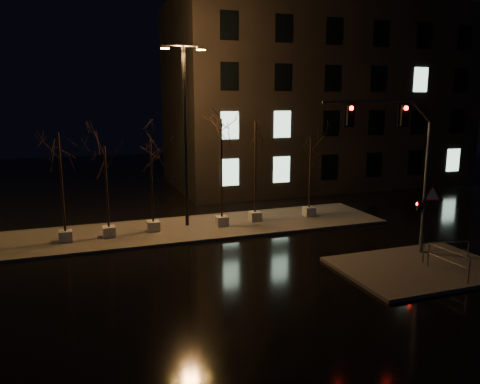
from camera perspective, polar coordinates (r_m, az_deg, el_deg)
name	(u,v)px	position (r m, az deg, el deg)	size (l,w,h in m)	color
ground	(231,263)	(21.33, -1.15, -8.70)	(90.00, 90.00, 0.00)	black
median	(197,228)	(26.79, -5.27, -4.39)	(22.00, 5.00, 0.15)	#43413C
sidewalk_corner	(420,268)	(22.02, 21.05, -8.61)	(7.00, 5.00, 0.15)	#43413C
building	(316,97)	(42.25, 9.26, 11.40)	(25.00, 12.00, 15.00)	black
tree_0	(60,158)	(24.77, -21.12, 3.94)	(1.80, 1.80, 5.66)	beige
tree_1	(105,167)	(24.96, -16.09, 2.98)	(1.80, 1.80, 4.91)	beige
tree_2	(151,161)	(25.50, -10.80, 3.78)	(1.80, 1.80, 5.14)	beige
tree_3	(221,143)	(26.03, -2.30, 5.98)	(1.80, 1.80, 6.25)	beige
tree_4	(255,145)	(27.17, 1.90, 5.79)	(1.80, 1.80, 5.99)	beige
tree_5	(311,156)	(28.78, 8.59, 4.39)	(1.80, 1.80, 4.95)	beige
traffic_signal_mast	(404,155)	(22.54, 19.31, 4.29)	(5.55, 1.80, 7.06)	#585B5F
streetlight_main	(185,124)	(26.28, -6.72, 8.21)	(2.49, 0.32, 10.00)	black
guard_rail_a	(446,249)	(22.83, 23.83, -6.34)	(2.09, 0.53, 0.93)	#585B5F
guard_rail_b	(448,259)	(21.26, 24.01, -7.44)	(0.16, 2.19, 1.04)	#585B5F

